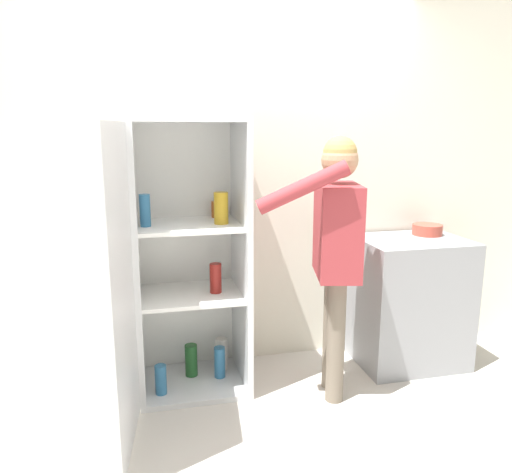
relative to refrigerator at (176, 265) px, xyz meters
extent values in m
plane|color=beige|center=(0.44, -0.55, -0.84)|extent=(12.00, 12.00, 0.00)
cube|color=silver|center=(0.44, 0.43, 0.44)|extent=(7.00, 0.06, 2.55)
cube|color=silver|center=(0.10, 0.10, -0.82)|extent=(0.68, 0.57, 0.04)
cube|color=silver|center=(0.10, 0.10, 0.85)|extent=(0.68, 0.57, 0.04)
cube|color=white|center=(0.10, 0.37, 0.01)|extent=(0.68, 0.03, 1.64)
cube|color=silver|center=(-0.23, 0.10, 0.01)|extent=(0.03, 0.57, 1.64)
cube|color=silver|center=(0.42, 0.10, 0.01)|extent=(0.04, 0.57, 1.64)
cube|color=white|center=(0.10, 0.10, -0.22)|extent=(0.61, 0.50, 0.02)
cube|color=white|center=(0.10, 0.10, 0.22)|extent=(0.61, 0.50, 0.02)
cube|color=silver|center=(-0.31, -0.52, 0.01)|extent=(0.12, 0.68, 1.64)
cylinder|color=maroon|center=(0.25, 0.07, -0.12)|extent=(0.07, 0.07, 0.19)
cylinder|color=beige|center=(0.30, 0.19, -0.69)|extent=(0.08, 0.08, 0.22)
cylinder|color=teal|center=(-0.16, 0.07, 0.33)|extent=(0.06, 0.06, 0.19)
cylinder|color=teal|center=(-0.12, -0.04, -0.71)|extent=(0.07, 0.07, 0.19)
cylinder|color=#1E5123|center=(0.09, 0.16, -0.70)|extent=(0.08, 0.08, 0.21)
cylinder|color=#B78C1E|center=(0.29, 0.05, 0.33)|extent=(0.09, 0.09, 0.19)
cylinder|color=#9E4C19|center=(0.30, 0.28, 0.28)|extent=(0.08, 0.08, 0.10)
cylinder|color=teal|center=(0.27, 0.09, -0.70)|extent=(0.07, 0.07, 0.21)
cylinder|color=#726656|center=(0.92, -0.29, -0.45)|extent=(0.11, 0.11, 0.78)
cylinder|color=#726656|center=(0.96, -0.12, -0.45)|extent=(0.11, 0.11, 0.78)
cube|color=#9E3338|center=(0.94, -0.21, 0.21)|extent=(0.33, 0.47, 0.55)
sphere|color=tan|center=(0.94, -0.21, 0.62)|extent=(0.21, 0.21, 0.21)
sphere|color=#AD894C|center=(0.94, -0.21, 0.66)|extent=(0.20, 0.20, 0.20)
cylinder|color=#9E3338|center=(0.66, -0.39, 0.49)|extent=(0.51, 0.20, 0.30)
cylinder|color=#9E3338|center=(0.99, 0.02, 0.18)|extent=(0.08, 0.08, 0.52)
cube|color=gray|center=(1.62, 0.10, -0.39)|extent=(0.73, 0.57, 0.90)
cylinder|color=#B24738|center=(1.79, 0.20, 0.10)|extent=(0.21, 0.21, 0.08)
camera|label=1|loc=(-0.19, -2.91, 0.80)|focal=35.00mm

